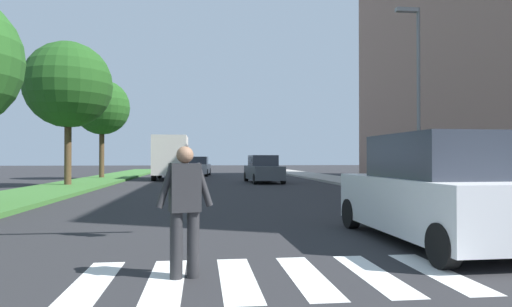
{
  "coord_description": "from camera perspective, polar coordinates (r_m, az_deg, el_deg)",
  "views": [
    {
      "loc": [
        -0.91,
        0.62,
        1.54
      ],
      "look_at": [
        0.61,
        13.27,
        1.67
      ],
      "focal_mm": 31.76,
      "sensor_mm": 36.0,
      "label": 1
    }
  ],
  "objects": [
    {
      "name": "crosswalk",
      "position": [
        6.04,
        2.08,
        -15.3
      ],
      "size": [
        4.95,
        2.2,
        0.01
      ],
      "color": "silver",
      "rests_on": "ground_plane"
    },
    {
      "name": "ground_plane",
      "position": [
        29.43,
        -5.09,
        -3.6
      ],
      "size": [
        140.0,
        140.0,
        0.0
      ],
      "primitive_type": "plane",
      "color": "#262628"
    },
    {
      "name": "sidewalk_right",
      "position": [
        28.93,
        11.8,
        -3.49
      ],
      "size": [
        3.0,
        64.0,
        0.15
      ],
      "primitive_type": "cube",
      "color": "#9E9991",
      "rests_on": "ground_plane"
    },
    {
      "name": "street_lamp_right",
      "position": [
        19.66,
        19.54,
        8.38
      ],
      "size": [
        1.02,
        0.24,
        7.5
      ],
      "color": "slate",
      "rests_on": "sidewalk_right"
    },
    {
      "name": "tree_far",
      "position": [
        26.2,
        -22.58,
        7.97
      ],
      "size": [
        4.55,
        4.55,
        7.56
      ],
      "color": "#4C3823",
      "rests_on": "median_strip"
    },
    {
      "name": "suv_crossing",
      "position": [
        8.81,
        21.51,
        -4.5
      ],
      "size": [
        2.04,
        4.64,
        1.97
      ],
      "color": "silver",
      "rests_on": "ground_plane"
    },
    {
      "name": "pedestrian_performer",
      "position": [
        5.9,
        -8.95,
        -6.45
      ],
      "size": [
        0.74,
        0.33,
        1.69
      ],
      "color": "#262628",
      "rests_on": "ground_plane"
    },
    {
      "name": "median_strip",
      "position": [
        28.25,
        -20.82,
        -3.53
      ],
      "size": [
        3.48,
        64.0,
        0.15
      ],
      "primitive_type": "cube",
      "color": "#386B2D",
      "rests_on": "ground_plane"
    },
    {
      "name": "sedan_midblock",
      "position": [
        28.56,
        0.93,
        -2.08
      ],
      "size": [
        2.11,
        4.63,
        1.73
      ],
      "color": "#474C51",
      "rests_on": "ground_plane"
    },
    {
      "name": "truck_box_delivery",
      "position": [
        33.26,
        -10.59,
        -0.43
      ],
      "size": [
        2.4,
        6.2,
        3.1
      ],
      "color": "#B7B7BC",
      "rests_on": "ground_plane"
    },
    {
      "name": "sedan_distant",
      "position": [
        39.89,
        -7.25,
        -1.69
      ],
      "size": [
        2.2,
        4.24,
        1.68
      ],
      "color": "#B7B7BC",
      "rests_on": "ground_plane"
    },
    {
      "name": "tree_distant",
      "position": [
        34.95,
        -18.84,
        5.5
      ],
      "size": [
        4.0,
        4.0,
        7.11
      ],
      "color": "#4C3823",
      "rests_on": "median_strip"
    }
  ]
}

